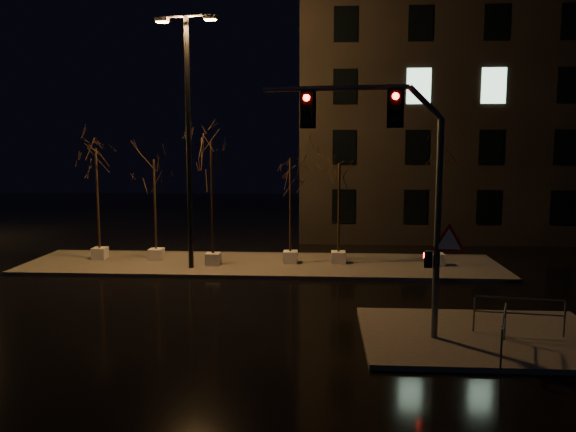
{
  "coord_description": "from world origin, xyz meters",
  "views": [
    {
      "loc": [
        2.78,
        -19.51,
        5.59
      ],
      "look_at": [
        1.44,
        2.6,
        2.8
      ],
      "focal_mm": 35.0,
      "sensor_mm": 36.0,
      "label": 1
    }
  ],
  "objects": [
    {
      "name": "streetlight_main",
      "position": [
        -3.05,
        4.86,
        6.47
      ],
      "size": [
        2.74,
        0.7,
        10.96
      ],
      "rotation": [
        0.0,
        0.0,
        -0.15
      ],
      "color": "black",
      "rests_on": "median"
    },
    {
      "name": "building",
      "position": [
        14.0,
        18.0,
        7.5
      ],
      "size": [
        25.0,
        12.0,
        15.0
      ],
      "primitive_type": "cube",
      "color": "black",
      "rests_on": "ground"
    },
    {
      "name": "median",
      "position": [
        0.0,
        6.0,
        0.07
      ],
      "size": [
        22.0,
        5.0,
        0.15
      ],
      "primitive_type": "cube",
      "color": "#46433E",
      "rests_on": "ground"
    },
    {
      "name": "tree_4",
      "position": [
        3.57,
        6.23,
        3.77
      ],
      "size": [
        1.8,
        1.8,
        4.77
      ],
      "color": "silver",
      "rests_on": "median"
    },
    {
      "name": "guard_rail_b",
      "position": [
        7.57,
        -4.97,
        0.84
      ],
      "size": [
        0.8,
        2.14,
        1.08
      ],
      "rotation": [
        0.0,
        0.0,
        1.23
      ],
      "color": "#53565A",
      "rests_on": "sidewalk_corner"
    },
    {
      "name": "tree_3",
      "position": [
        1.33,
        6.17,
        3.94
      ],
      "size": [
        1.8,
        1.8,
        5.0
      ],
      "color": "silver",
      "rests_on": "median"
    },
    {
      "name": "tree_0",
      "position": [
        -7.92,
        6.54,
        4.29
      ],
      "size": [
        1.8,
        1.8,
        5.46
      ],
      "color": "silver",
      "rests_on": "median"
    },
    {
      "name": "tree_5",
      "position": [
        8.04,
        6.01,
        4.29
      ],
      "size": [
        1.8,
        1.8,
        5.46
      ],
      "color": "silver",
      "rests_on": "median"
    },
    {
      "name": "traffic_signal_mast",
      "position": [
        4.87,
        -3.67,
        4.82
      ],
      "size": [
        5.77,
        0.96,
        7.11
      ],
      "rotation": [
        0.0,
        0.0,
        -0.14
      ],
      "color": "#53565A",
      "rests_on": "sidewalk_corner"
    },
    {
      "name": "tree_2",
      "position": [
        -2.18,
        5.49,
        4.56
      ],
      "size": [
        1.8,
        1.8,
        5.81
      ],
      "color": "silver",
      "rests_on": "median"
    },
    {
      "name": "guard_rail_a",
      "position": [
        8.5,
        -3.4,
        0.86
      ],
      "size": [
        2.5,
        0.41,
        1.09
      ],
      "rotation": [
        0.0,
        0.0,
        -0.14
      ],
      "color": "#53565A",
      "rests_on": "sidewalk_corner"
    },
    {
      "name": "ground",
      "position": [
        0.0,
        0.0,
        0.0
      ],
      "size": [
        90.0,
        90.0,
        0.0
      ],
      "primitive_type": "plane",
      "color": "black",
      "rests_on": "ground"
    },
    {
      "name": "sidewalk_corner",
      "position": [
        7.5,
        -3.5,
        0.07
      ],
      "size": [
        7.0,
        5.0,
        0.15
      ],
      "primitive_type": "cube",
      "color": "#46433E",
      "rests_on": "ground"
    },
    {
      "name": "tree_1",
      "position": [
        -5.1,
        6.41,
        3.89
      ],
      "size": [
        1.8,
        1.8,
        4.93
      ],
      "color": "silver",
      "rests_on": "median"
    }
  ]
}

